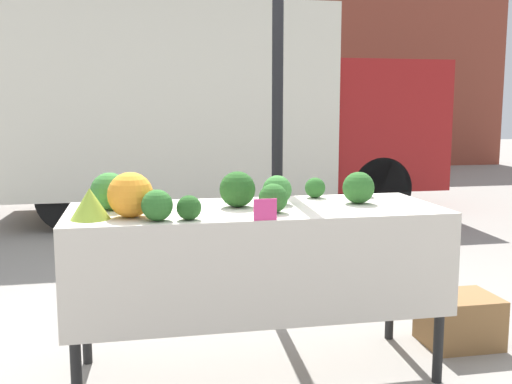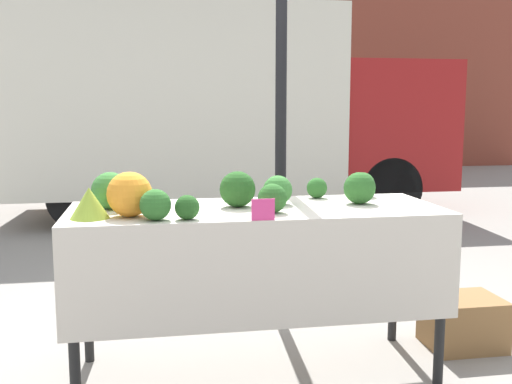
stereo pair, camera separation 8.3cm
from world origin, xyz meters
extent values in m
plane|color=gray|center=(0.00, 0.00, 0.00)|extent=(40.00, 40.00, 0.00)
cube|color=brown|center=(0.00, 10.27, 2.41)|extent=(16.00, 0.60, 4.82)
cylinder|color=black|center=(0.28, 0.72, 1.38)|extent=(0.07, 0.07, 2.75)
cube|color=silver|center=(-0.22, 4.73, 1.46)|extent=(3.94, 1.95, 2.22)
cube|color=maroon|center=(2.50, 4.73, 1.15)|extent=(1.49, 1.79, 1.60)
cylinder|color=black|center=(2.35, 3.94, 0.39)|extent=(0.77, 0.22, 0.77)
cylinder|color=black|center=(2.35, 5.51, 0.39)|extent=(0.77, 0.22, 0.77)
cylinder|color=black|center=(-1.30, 3.94, 0.39)|extent=(0.77, 0.22, 0.77)
cylinder|color=black|center=(-1.30, 5.51, 0.39)|extent=(0.77, 0.22, 0.77)
cube|color=beige|center=(0.00, 0.00, 0.86)|extent=(1.87, 0.71, 0.03)
cube|color=beige|center=(0.00, -0.35, 0.61)|extent=(1.87, 0.01, 0.48)
cylinder|color=black|center=(-0.88, -0.29, 0.42)|extent=(0.05, 0.05, 0.85)
cylinder|color=black|center=(0.88, -0.29, 0.42)|extent=(0.05, 0.05, 0.85)
cylinder|color=black|center=(-0.88, 0.29, 0.42)|extent=(0.05, 0.05, 0.85)
cylinder|color=black|center=(0.88, 0.29, 0.42)|extent=(0.05, 0.05, 0.85)
sphere|color=orange|center=(-0.62, -0.14, 0.98)|extent=(0.21, 0.21, 0.21)
cone|color=#93B238|center=(-0.80, -0.16, 0.95)|extent=(0.18, 0.18, 0.14)
sphere|color=#2D6628|center=(0.66, 0.26, 0.95)|extent=(0.14, 0.14, 0.14)
sphere|color=#387533|center=(-0.72, 0.08, 0.97)|extent=(0.19, 0.19, 0.19)
sphere|color=#285B23|center=(0.05, -0.16, 0.95)|extent=(0.14, 0.14, 0.14)
sphere|color=#285B23|center=(0.39, 0.26, 0.94)|extent=(0.11, 0.11, 0.11)
sphere|color=#285B23|center=(0.55, 0.02, 0.96)|extent=(0.17, 0.17, 0.17)
sphere|color=#387533|center=(0.13, 0.08, 0.95)|extent=(0.15, 0.15, 0.15)
sphere|color=#23511E|center=(-0.09, 0.04, 0.97)|extent=(0.18, 0.18, 0.18)
sphere|color=#336B2D|center=(-0.55, 0.04, 0.94)|extent=(0.11, 0.11, 0.11)
sphere|color=#23511E|center=(-0.36, -0.27, 0.93)|extent=(0.11, 0.11, 0.11)
sphere|color=#2D6628|center=(-0.50, -0.26, 0.95)|extent=(0.14, 0.14, 0.14)
cube|color=#E53D84|center=(-0.03, -0.34, 0.93)|extent=(0.11, 0.01, 0.10)
cube|color=olive|center=(1.24, 0.13, 0.15)|extent=(0.42, 0.35, 0.29)
camera|label=1|loc=(-0.59, -2.92, 1.39)|focal=42.00mm
camera|label=2|loc=(-0.51, -2.94, 1.39)|focal=42.00mm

